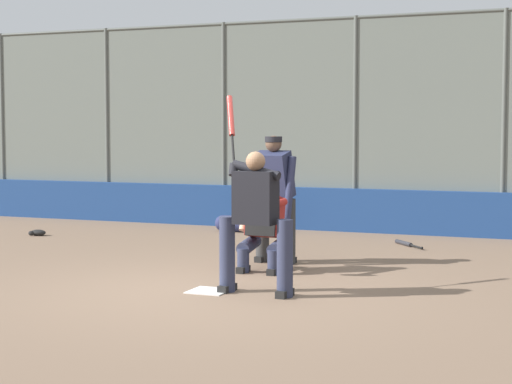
% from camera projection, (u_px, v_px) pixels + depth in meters
% --- Properties ---
extents(ground_plane, '(160.00, 160.00, 0.00)m').
position_uv_depth(ground_plane, '(209.00, 291.00, 9.53)').
color(ground_plane, '#7A604C').
extents(home_plate_marker, '(0.43, 0.43, 0.01)m').
position_uv_depth(home_plate_marker, '(209.00, 291.00, 9.53)').
color(home_plate_marker, white).
rests_on(home_plate_marker, ground_plane).
extents(backstop_fence, '(20.35, 0.08, 3.79)m').
position_uv_depth(backstop_fence, '(355.00, 119.00, 15.06)').
color(backstop_fence, '#515651').
rests_on(backstop_fence, ground_plane).
extents(padding_wall, '(19.87, 0.18, 0.76)m').
position_uv_depth(padding_wall, '(353.00, 210.00, 15.08)').
color(padding_wall, navy).
rests_on(padding_wall, ground_plane).
extents(bleachers_beyond, '(14.19, 2.50, 1.48)m').
position_uv_depth(bleachers_beyond, '(418.00, 195.00, 17.25)').
color(bleachers_beyond, slate).
rests_on(bleachers_beyond, ground_plane).
extents(batter_at_plate, '(1.00, 0.70, 2.20)m').
position_uv_depth(batter_at_plate, '(255.00, 217.00, 9.31)').
color(batter_at_plate, '#2D334C').
rests_on(batter_at_plate, ground_plane).
extents(catcher_behind_plate, '(0.63, 0.73, 1.19)m').
position_uv_depth(catcher_behind_plate, '(263.00, 223.00, 10.83)').
color(catcher_behind_plate, '#2D334C').
rests_on(catcher_behind_plate, ground_plane).
extents(umpire_home, '(0.69, 0.48, 1.72)m').
position_uv_depth(umpire_home, '(274.00, 195.00, 11.49)').
color(umpire_home, '#333333').
rests_on(umpire_home, ground_plane).
extents(spare_bat_near_backstop, '(0.57, 0.68, 0.07)m').
position_uv_depth(spare_bat_near_backstop, '(406.00, 244.00, 13.28)').
color(spare_bat_near_backstop, black).
rests_on(spare_bat_near_backstop, ground_plane).
extents(fielding_glove_on_dirt, '(0.28, 0.22, 0.10)m').
position_uv_depth(fielding_glove_on_dirt, '(37.00, 233.00, 14.55)').
color(fielding_glove_on_dirt, black).
rests_on(fielding_glove_on_dirt, ground_plane).
extents(equipment_bag_dugout_side, '(1.16, 0.29, 0.29)m').
position_uv_depth(equipment_bag_dugout_side, '(246.00, 224.00, 15.02)').
color(equipment_bag_dugout_side, navy).
rests_on(equipment_bag_dugout_side, ground_plane).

